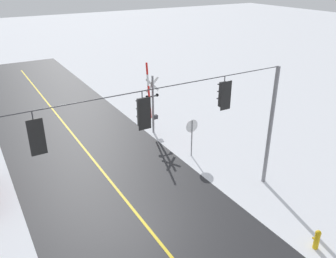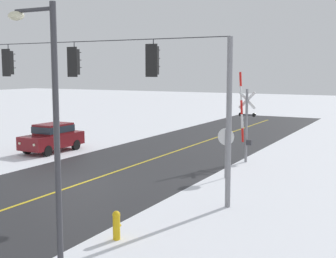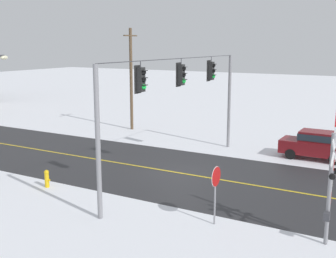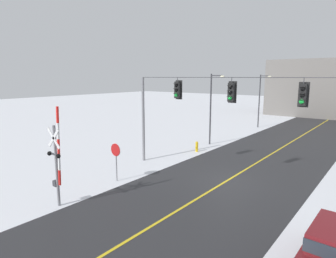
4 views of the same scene
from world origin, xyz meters
name	(u,v)px [view 1 (image 1 of 4)]	position (x,y,z in m)	size (l,w,h in m)	color
ground_plane	(146,226)	(0.00, 0.00, 0.00)	(160.00, 160.00, 0.00)	white
signal_span	(143,138)	(0.00, -0.01, 4.28)	(14.20, 0.47, 6.22)	gray
stop_sign	(192,130)	(-5.27, -4.28, 1.71)	(0.80, 0.09, 2.35)	gray
railroad_crossing	(152,101)	(-4.87, -8.37, 2.31)	(0.98, 0.31, 4.91)	gray
fire_hydrant	(317,239)	(-5.26, 4.67, 0.47)	(0.24, 0.31, 0.88)	gold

